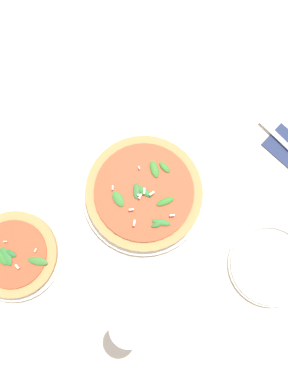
% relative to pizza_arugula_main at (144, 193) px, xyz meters
% --- Properties ---
extents(ground_plane, '(6.00, 6.00, 0.00)m').
position_rel_pizza_arugula_main_xyz_m(ground_plane, '(0.01, -0.01, -0.02)').
color(ground_plane, beige).
extents(pizza_arugula_main, '(0.30, 0.30, 0.05)m').
position_rel_pizza_arugula_main_xyz_m(pizza_arugula_main, '(0.00, 0.00, 0.00)').
color(pizza_arugula_main, silver).
rests_on(pizza_arugula_main, ground_plane).
extents(pizza_personal_side, '(0.22, 0.22, 0.05)m').
position_rel_pizza_arugula_main_xyz_m(pizza_personal_side, '(-0.04, -0.33, -0.00)').
color(pizza_personal_side, silver).
rests_on(pizza_personal_side, ground_plane).
extents(wine_glass, '(0.08, 0.08, 0.18)m').
position_rel_pizza_arugula_main_xyz_m(wine_glass, '(0.22, -0.18, 0.11)').
color(wine_glass, white).
rests_on(wine_glass, ground_plane).
extents(side_plate_white, '(0.20, 0.20, 0.02)m').
position_rel_pizza_arugula_main_xyz_m(side_plate_white, '(0.31, 0.16, -0.01)').
color(side_plate_white, silver).
rests_on(side_plate_white, ground_plane).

